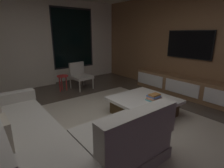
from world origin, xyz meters
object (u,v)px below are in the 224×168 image
object	(u,v)px
book_stack_on_coffee_table	(154,97)
accent_chair_near_window	(80,74)
sectional_couch	(49,139)
media_console	(187,88)
side_stool	(63,78)
mounted_tv	(189,45)
coffee_table	(144,106)

from	to	relation	value
book_stack_on_coffee_table	accent_chair_near_window	distance (m)	2.67
sectional_couch	media_console	bearing A→B (deg)	2.22
media_console	side_stool	bearing A→B (deg)	133.37
book_stack_on_coffee_table	mounted_tv	world-z (taller)	mounted_tv
accent_chair_near_window	book_stack_on_coffee_table	bearing A→B (deg)	-85.01
sectional_couch	coffee_table	xyz separation A→B (m)	(1.99, 0.12, -0.10)
coffee_table	accent_chair_near_window	distance (m)	2.50
sectional_couch	accent_chair_near_window	bearing A→B (deg)	54.65
coffee_table	side_stool	xyz separation A→B (m)	(-0.67, 2.53, 0.19)
coffee_table	mounted_tv	distance (m)	2.22
side_stool	sectional_couch	bearing A→B (deg)	-116.39
book_stack_on_coffee_table	media_console	bearing A→B (deg)	6.79
sectional_couch	media_console	xyz separation A→B (m)	(3.69, 0.14, -0.04)
accent_chair_near_window	media_console	xyz separation A→B (m)	(1.84, -2.46, -0.18)
book_stack_on_coffee_table	mounted_tv	xyz separation A→B (m)	(1.79, 0.39, 0.94)
book_stack_on_coffee_table	media_console	size ratio (longest dim) A/B	0.09
side_stool	mounted_tv	world-z (taller)	mounted_tv
book_stack_on_coffee_table	accent_chair_near_window	xyz separation A→B (m)	(-0.23, 2.66, 0.02)
coffee_table	accent_chair_near_window	xyz separation A→B (m)	(-0.14, 2.49, 0.25)
coffee_table	media_console	bearing A→B (deg)	0.81
media_console	mounted_tv	size ratio (longest dim) A/B	2.50
accent_chair_near_window	side_stool	distance (m)	0.54
sectional_couch	media_console	size ratio (longest dim) A/B	0.81
sectional_couch	side_stool	size ratio (longest dim) A/B	5.43
book_stack_on_coffee_table	media_console	xyz separation A→B (m)	(1.61, 0.19, -0.16)
side_stool	book_stack_on_coffee_table	bearing A→B (deg)	-74.19
coffee_table	side_stool	bearing A→B (deg)	104.81
sectional_couch	book_stack_on_coffee_table	bearing A→B (deg)	-1.32
coffee_table	book_stack_on_coffee_table	bearing A→B (deg)	-60.40
coffee_table	media_console	size ratio (longest dim) A/B	0.37
coffee_table	sectional_couch	bearing A→B (deg)	-176.57
media_console	mounted_tv	distance (m)	1.13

